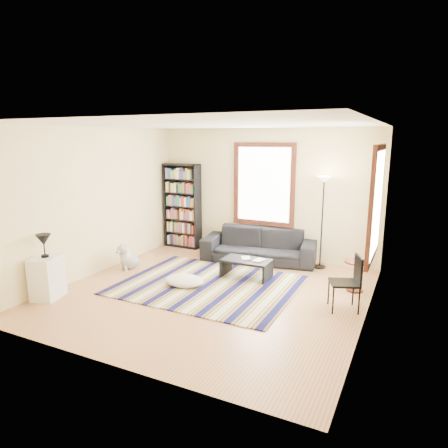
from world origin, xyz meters
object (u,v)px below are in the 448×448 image
at_px(coffee_table, 246,269).
at_px(folding_chair, 344,283).
at_px(side_table, 355,276).
at_px(dog, 129,256).
at_px(sofa, 259,245).
at_px(white_cabinet, 47,278).
at_px(floor_cushion, 184,281).
at_px(floor_lamp, 322,223).
at_px(bookshelf, 182,206).

height_order(coffee_table, folding_chair, folding_chair).
xyz_separation_m(side_table, dog, (-4.28, -0.74, -0.01)).
height_order(sofa, white_cabinet, white_cabinet).
xyz_separation_m(folding_chair, white_cabinet, (-4.45, -1.66, -0.08)).
height_order(coffee_table, dog, dog).
bearing_deg(white_cabinet, side_table, 13.56).
xyz_separation_m(sofa, dog, (-2.16, -1.65, -0.08)).
bearing_deg(floor_cushion, white_cabinet, -139.51).
bearing_deg(dog, white_cabinet, -89.75).
distance_m(side_table, white_cabinet, 5.17).
relative_size(sofa, floor_cushion, 3.29).
bearing_deg(coffee_table, side_table, 6.16).
xyz_separation_m(sofa, floor_cushion, (-0.66, -1.98, -0.26)).
height_order(sofa, side_table, sofa).
distance_m(floor_cushion, floor_lamp, 2.97).
bearing_deg(sofa, folding_chair, -50.08).
bearing_deg(floor_lamp, floor_cushion, -133.18).
height_order(floor_cushion, white_cabinet, white_cabinet).
bearing_deg(white_cabinet, coffee_table, 26.45).
bearing_deg(coffee_table, dog, -167.13).
bearing_deg(bookshelf, white_cabinet, -94.58).
bearing_deg(floor_cushion, coffee_table, 45.78).
relative_size(folding_chair, dog, 1.63).
distance_m(sofa, side_table, 2.31).
distance_m(bookshelf, dog, 2.06).
height_order(sofa, floor_cushion, sofa).
relative_size(sofa, bookshelf, 1.19).
distance_m(coffee_table, side_table, 1.96).
height_order(white_cabinet, dog, white_cabinet).
height_order(side_table, white_cabinet, white_cabinet).
bearing_deg(side_table, bookshelf, 164.37).
height_order(bookshelf, white_cabinet, bookshelf).
height_order(coffee_table, floor_cushion, coffee_table).
height_order(floor_cushion, floor_lamp, floor_lamp).
distance_m(sofa, white_cabinet, 4.19).
xyz_separation_m(coffee_table, floor_lamp, (1.11, 1.22, 0.75)).
height_order(sofa, folding_chair, folding_chair).
distance_m(side_table, folding_chair, 0.89).
relative_size(bookshelf, floor_cushion, 2.76).
bearing_deg(floor_cushion, dog, 167.62).
height_order(side_table, dog, side_table).
bearing_deg(folding_chair, dog, 156.14).
bearing_deg(sofa, floor_lamp, -4.93).
distance_m(floor_lamp, dog, 3.92).
bearing_deg(floor_cushion, folding_chair, 4.13).
height_order(floor_lamp, folding_chair, floor_lamp).
relative_size(coffee_table, white_cabinet, 1.29).
bearing_deg(side_table, floor_lamp, 129.61).
bearing_deg(folding_chair, side_table, 64.64).
relative_size(side_table, folding_chair, 0.63).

